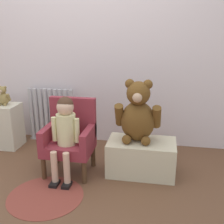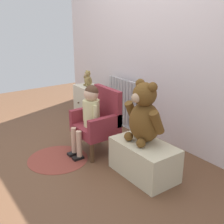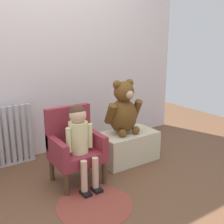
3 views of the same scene
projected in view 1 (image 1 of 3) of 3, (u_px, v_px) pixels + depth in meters
The scene contains 10 objects.
ground_plane at pixel (52, 195), 2.30m from camera, with size 6.00×6.00×0.00m, color brown.
back_wall at pixel (87, 37), 3.08m from camera, with size 3.80×0.05×2.40m, color silver.
radiator at pixel (51, 115), 3.29m from camera, with size 0.56×0.05×0.63m.
small_dresser at pixel (5, 126), 3.15m from camera, with size 0.33×0.30×0.49m.
child_armchair at pixel (70, 137), 2.60m from camera, with size 0.44×0.38×0.69m.
child_figure at pixel (65, 126), 2.45m from camera, with size 0.25×0.35×0.74m.
low_bench at pixel (141, 157), 2.60m from camera, with size 0.62×0.36×0.32m, color beige.
large_teddy_bear at pixel (138, 114), 2.51m from camera, with size 0.41×0.29×0.56m.
small_teddy_bear at pixel (3, 97), 3.05m from camera, with size 0.15×0.11×0.21m.
floor_rug at pixel (46, 196), 2.27m from camera, with size 0.62×0.62×0.01m, color brown.
Camera 1 is at (0.85, -1.87, 1.33)m, focal length 45.00 mm.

